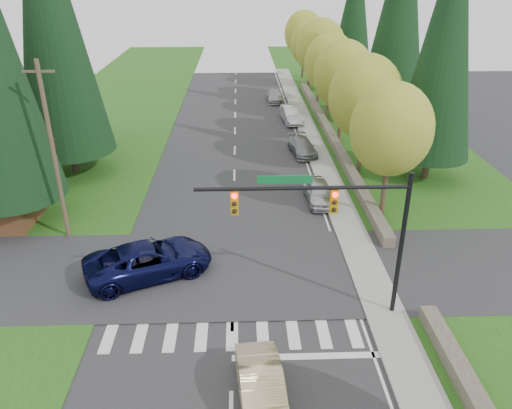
{
  "coord_description": "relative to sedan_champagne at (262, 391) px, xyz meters",
  "views": [
    {
      "loc": [
        0.45,
        -13.47,
        14.19
      ],
      "look_at": [
        1.25,
        10.1,
        2.8
      ],
      "focal_mm": 35.0,
      "sensor_mm": 36.0,
      "label": 1
    }
  ],
  "objects": [
    {
      "name": "stone_wall_north",
      "position": [
        7.51,
        30.61,
        -0.38
      ],
      "size": [
        0.7,
        40.0,
        0.7
      ],
      "primitive_type": "cube",
      "color": "#4C4438",
      "rests_on": "ground"
    },
    {
      "name": "conifer_e_b",
      "position": [
        13.91,
        34.61,
        10.06
      ],
      "size": [
        6.12,
        6.12,
        19.8
      ],
      "color": "#38281C",
      "rests_on": "ground"
    },
    {
      "name": "conifer_w_e",
      "position": [
        -15.09,
        28.61,
        9.56
      ],
      "size": [
        5.78,
        5.78,
        18.8
      ],
      "color": "#38281C",
      "rests_on": "ground"
    },
    {
      "name": "suv_navy",
      "position": [
        -5.27,
        8.5,
        0.14
      ],
      "size": [
        6.93,
        5.16,
        1.75
      ],
      "primitive_type": "imported",
      "rotation": [
        0.0,
        0.0,
        1.98
      ],
      "color": "#0B0D38",
      "rests_on": "ground"
    },
    {
      "name": "decid_tree_3",
      "position": [
        8.11,
        35.61,
        4.93
      ],
      "size": [
        5.0,
        5.0,
        8.55
      ],
      "color": "#38281C",
      "rests_on": "ground"
    },
    {
      "name": "conifer_w_c",
      "position": [
        -13.09,
        22.61,
        10.56
      ],
      "size": [
        6.46,
        6.46,
        20.8
      ],
      "color": "#38281C",
      "rests_on": "ground"
    },
    {
      "name": "decid_tree_1",
      "position": [
        8.21,
        21.61,
        5.07
      ],
      "size": [
        5.2,
        5.2,
        8.8
      ],
      "color": "#38281C",
      "rests_on": "ground"
    },
    {
      "name": "grass_west",
      "position": [
        -14.09,
        20.61,
        -0.7
      ],
      "size": [
        14.0,
        110.0,
        0.06
      ],
      "primitive_type": "cube",
      "color": "#284C14",
      "rests_on": "ground"
    },
    {
      "name": "conifer_e_a",
      "position": [
        12.91,
        20.61,
        9.06
      ],
      "size": [
        5.44,
        5.44,
        17.8
      ],
      "color": "#38281C",
      "rests_on": "ground"
    },
    {
      "name": "decid_tree_2",
      "position": [
        8.01,
        28.61,
        5.2
      ],
      "size": [
        5.0,
        5.0,
        8.82
      ],
      "color": "#38281C",
      "rests_on": "ground"
    },
    {
      "name": "traffic_signal",
      "position": [
        3.28,
        5.11,
        4.25
      ],
      "size": [
        8.7,
        0.37,
        6.8
      ],
      "color": "black",
      "rests_on": "ground"
    },
    {
      "name": "conifer_e_c",
      "position": [
        12.91,
        48.61,
        8.56
      ],
      "size": [
        5.1,
        5.1,
        16.8
      ],
      "color": "#38281C",
      "rests_on": "ground"
    },
    {
      "name": "sedan_champagne",
      "position": [
        0.0,
        0.0,
        0.0
      ],
      "size": [
        1.96,
        4.56,
        1.46
      ],
      "primitive_type": "imported",
      "rotation": [
        0.0,
        0.0,
        0.1
      ],
      "color": "beige",
      "rests_on": "ground"
    },
    {
      "name": "cross_street",
      "position": [
        -1.09,
        8.61,
        -0.73
      ],
      "size": [
        120.0,
        8.0,
        0.1
      ],
      "primitive_type": "cube",
      "color": "#28282B",
      "rests_on": "ground"
    },
    {
      "name": "parked_car_b",
      "position": [
        4.51,
        26.03,
        -0.09
      ],
      "size": [
        2.35,
        4.58,
        1.27
      ],
      "primitive_type": "imported",
      "rotation": [
        0.0,
        0.0,
        0.13
      ],
      "color": "gray",
      "rests_on": "ground"
    },
    {
      "name": "curb_east",
      "position": [
        4.96,
        22.61,
        -0.66
      ],
      "size": [
        0.2,
        80.0,
        0.13
      ],
      "primitive_type": "cube",
      "color": "gray",
      "rests_on": "ground"
    },
    {
      "name": "parked_car_d",
      "position": [
        4.5,
        36.61,
        -0.02
      ],
      "size": [
        2.14,
        4.3,
        1.41
      ],
      "primitive_type": "imported",
      "rotation": [
        0.0,
        0.0,
        0.12
      ],
      "color": "silver",
      "rests_on": "ground"
    },
    {
      "name": "grass_east",
      "position": [
        11.91,
        20.61,
        -0.7
      ],
      "size": [
        14.0,
        110.0,
        0.06
      ],
      "primitive_type": "cube",
      "color": "#284C14",
      "rests_on": "ground"
    },
    {
      "name": "sidewalk_east",
      "position": [
        5.81,
        22.61,
        -0.66
      ],
      "size": [
        1.8,
        80.0,
        0.13
      ],
      "primitive_type": "cube",
      "color": "gray",
      "rests_on": "ground"
    },
    {
      "name": "decid_tree_6",
      "position": [
        8.11,
        56.61,
        5.13
      ],
      "size": [
        5.2,
        5.2,
        8.86
      ],
      "color": "#38281C",
      "rests_on": "ground"
    },
    {
      "name": "decid_tree_0",
      "position": [
        8.11,
        14.61,
        4.87
      ],
      "size": [
        4.8,
        4.8,
        8.37
      ],
      "color": "#38281C",
      "rests_on": "ground"
    },
    {
      "name": "decid_tree_4",
      "position": [
        8.21,
        42.61,
        5.33
      ],
      "size": [
        5.4,
        5.4,
        9.18
      ],
      "color": "#38281C",
      "rests_on": "ground"
    },
    {
      "name": "ground",
      "position": [
        -1.09,
        0.61,
        -0.73
      ],
      "size": [
        120.0,
        120.0,
        0.0
      ],
      "primitive_type": "plane",
      "color": "#28282B",
      "rests_on": "ground"
    },
    {
      "name": "utility_pole",
      "position": [
        -10.59,
        12.61,
        4.41
      ],
      "size": [
        1.6,
        0.24,
        10.0
      ],
      "color": "#473828",
      "rests_on": "ground"
    },
    {
      "name": "decid_tree_5",
      "position": [
        8.01,
        49.61,
        4.8
      ],
      "size": [
        4.8,
        4.8,
        8.3
      ],
      "color": "#38281C",
      "rests_on": "ground"
    },
    {
      "name": "parked_car_a",
      "position": [
        4.51,
        16.81,
        -0.02
      ],
      "size": [
        1.87,
        4.26,
        1.43
      ],
      "primitive_type": "imported",
      "rotation": [
        0.0,
        0.0,
        0.04
      ],
      "color": "silver",
      "rests_on": "ground"
    },
    {
      "name": "parked_car_c",
      "position": [
        4.51,
        35.17,
        0.04
      ],
      "size": [
        2.07,
        4.8,
        1.54
      ],
      "primitive_type": "imported",
      "rotation": [
        0.0,
        0.0,
        0.1
      ],
      "color": "#BBBBC0",
      "rests_on": "ground"
    },
    {
      "name": "parked_car_e",
      "position": [
        3.49,
        43.61,
        -0.09
      ],
      "size": [
        1.81,
        4.44,
        1.29
      ],
      "primitive_type": "imported",
      "rotation": [
        0.0,
        0.0,
        -0.0
      ],
      "color": "#98989D",
      "rests_on": "ground"
    }
  ]
}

